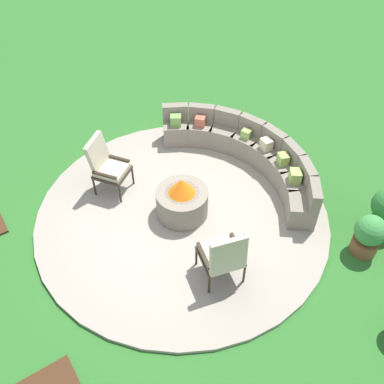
{
  "coord_description": "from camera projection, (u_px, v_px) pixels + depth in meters",
  "views": [
    {
      "loc": [
        4.3,
        -2.65,
        5.6
      ],
      "look_at": [
        0.0,
        0.2,
        0.45
      ],
      "focal_mm": 40.72,
      "sensor_mm": 36.0,
      "label": 1
    }
  ],
  "objects": [
    {
      "name": "ground_plane",
      "position": [
        182.0,
        215.0,
        7.53
      ],
      "size": [
        24.0,
        24.0,
        0.0
      ],
      "primitive_type": "plane",
      "color": "#2D6B28"
    },
    {
      "name": "potted_plant_2",
      "position": [
        369.0,
        235.0,
        6.72
      ],
      "size": [
        0.49,
        0.49,
        0.73
      ],
      "color": "brown",
      "rests_on": "ground_plane"
    },
    {
      "name": "lounge_chair_front_right",
      "position": [
        223.0,
        255.0,
        6.18
      ],
      "size": [
        0.72,
        0.71,
        1.02
      ],
      "rotation": [
        0.0,
        0.0,
        7.61
      ],
      "color": "#2D2319",
      "rests_on": "patio_circle"
    },
    {
      "name": "lounge_chair_front_left",
      "position": [
        107.0,
        165.0,
        7.53
      ],
      "size": [
        0.75,
        0.77,
        1.1
      ],
      "rotation": [
        0.0,
        0.0,
        5.33
      ],
      "color": "#2D2319",
      "rests_on": "patio_circle"
    },
    {
      "name": "curved_stone_bench",
      "position": [
        247.0,
        153.0,
        8.12
      ],
      "size": [
        3.61,
        1.58,
        0.77
      ],
      "color": "gray",
      "rests_on": "patio_circle"
    },
    {
      "name": "patio_circle",
      "position": [
        182.0,
        214.0,
        7.51
      ],
      "size": [
        4.99,
        4.99,
        0.06
      ],
      "primitive_type": "cylinder",
      "color": "#9E9384",
      "rests_on": "ground_plane"
    },
    {
      "name": "fire_pit",
      "position": [
        182.0,
        200.0,
        7.27
      ],
      "size": [
        0.87,
        0.87,
        0.78
      ],
      "color": "gray",
      "rests_on": "patio_circle"
    }
  ]
}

